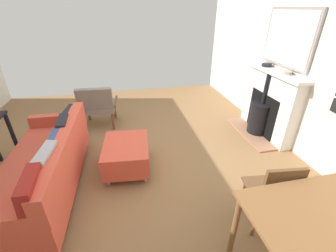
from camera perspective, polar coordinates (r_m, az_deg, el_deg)
ground_plane at (r=3.48m, az=-11.37°, el=-8.03°), size 5.37×6.15×0.01m
wall_left at (r=3.89m, az=31.30°, el=15.81°), size 0.12×6.15×2.89m
fireplace at (r=4.19m, az=23.94°, el=4.42°), size 0.53×1.32×1.14m
mirror_over_mantel at (r=3.99m, az=28.58°, el=19.19°), size 0.04×1.04×0.83m
mantel_bowl_near at (r=4.21m, az=24.00°, el=14.16°), size 0.16×0.16×0.05m
mantel_bowl_far at (r=3.83m, az=28.13°, el=12.06°), size 0.16×0.16×0.05m
sofa at (r=3.05m, az=-28.84°, el=-9.12°), size 0.89×2.01×0.82m
ottoman at (r=3.12m, az=-10.59°, el=-7.03°), size 0.66×0.80×0.41m
armchair_accent at (r=4.25m, az=-17.66°, el=5.28°), size 0.72×0.65×0.82m
dining_table at (r=2.04m, az=36.18°, el=-20.94°), size 1.08×0.82×0.76m
dining_chair_near_fireplace at (r=2.39m, az=25.52°, el=-14.95°), size 0.45×0.45×0.83m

